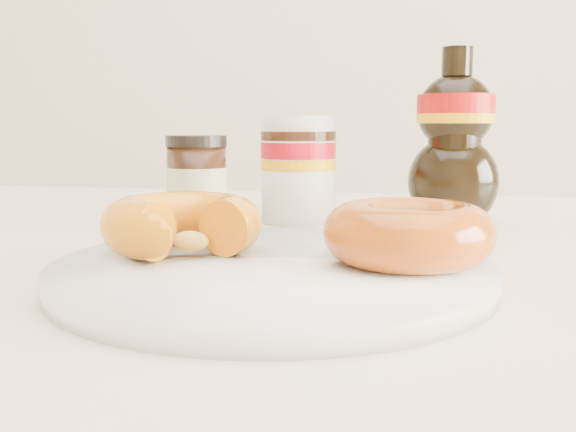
% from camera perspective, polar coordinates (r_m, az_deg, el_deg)
% --- Properties ---
extents(dining_table, '(1.40, 0.90, 0.75)m').
position_cam_1_polar(dining_table, '(0.52, 0.91, -12.09)').
color(dining_table, beige).
rests_on(dining_table, ground).
extents(plate, '(0.27, 0.27, 0.01)m').
position_cam_1_polar(plate, '(0.40, -1.41, -4.89)').
color(plate, white).
rests_on(plate, dining_table).
extents(donut_bitten, '(0.13, 0.13, 0.04)m').
position_cam_1_polar(donut_bitten, '(0.43, -9.37, -0.71)').
color(donut_bitten, '#CA5A0B').
rests_on(donut_bitten, plate).
extents(donut_whole, '(0.13, 0.13, 0.04)m').
position_cam_1_polar(donut_whole, '(0.40, 10.61, -1.48)').
color(donut_whole, '#B0430B').
rests_on(donut_whole, plate).
extents(nutella_jar, '(0.08, 0.08, 0.11)m').
position_cam_1_polar(nutella_jar, '(0.65, 0.92, 4.52)').
color(nutella_jar, white).
rests_on(nutella_jar, dining_table).
extents(syrup_bottle, '(0.09, 0.08, 0.17)m').
position_cam_1_polar(syrup_bottle, '(0.65, 14.59, 6.81)').
color(syrup_bottle, black).
rests_on(syrup_bottle, dining_table).
extents(dark_jar, '(0.06, 0.06, 0.09)m').
position_cam_1_polar(dark_jar, '(0.59, -8.08, 2.72)').
color(dark_jar, black).
rests_on(dark_jar, dining_table).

